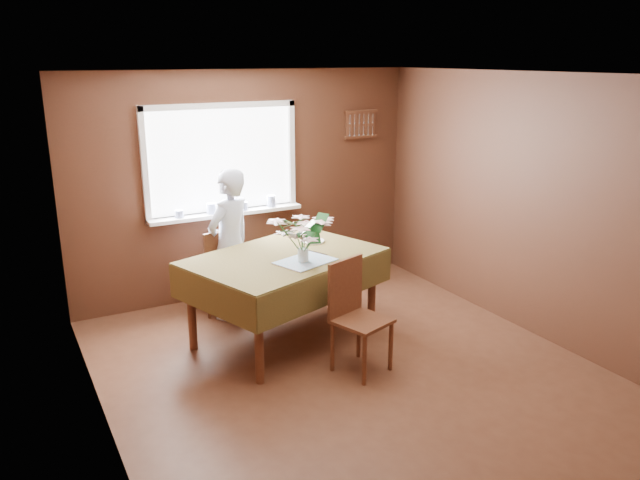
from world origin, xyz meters
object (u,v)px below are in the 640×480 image
seated_woman (230,244)px  chair_near (355,311)px  chair_far (218,267)px  dining_table (284,266)px  flower_bouquet (303,232)px

seated_woman → chair_near: bearing=80.4°
seated_woman → chair_far: bearing=-89.9°
dining_table → flower_bouquet: (0.07, -0.25, 0.38)m
chair_far → flower_bouquet: flower_bouquet is taller
flower_bouquet → dining_table: bearing=105.2°
chair_far → seated_woman: seated_woman is taller
chair_far → chair_near: 1.84m
dining_table → chair_near: bearing=-89.8°
dining_table → chair_far: size_ratio=2.21×
dining_table → chair_far: bearing=91.8°
chair_near → flower_bouquet: 0.84m
seated_woman → flower_bouquet: bearing=79.4°
chair_far → flower_bouquet: bearing=101.8°
dining_table → chair_far: (-0.34, 0.92, -0.24)m
chair_near → flower_bouquet: bearing=92.0°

